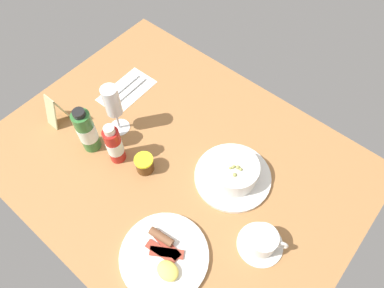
{
  "coord_description": "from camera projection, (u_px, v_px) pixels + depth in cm",
  "views": [
    {
      "loc": [
        -38.16,
        37.94,
        94.19
      ],
      "look_at": [
        -2.3,
        -4.75,
        6.46
      ],
      "focal_mm": 32.85,
      "sensor_mm": 36.0,
      "label": 1
    }
  ],
  "objects": [
    {
      "name": "ground_plane",
      "position": [
        177.0,
        163.0,
        1.1
      ],
      "size": [
        110.0,
        84.0,
        3.0
      ],
      "primitive_type": "cube",
      "color": "#9E6B3D"
    },
    {
      "name": "porridge_bowl",
      "position": [
        234.0,
        172.0,
        1.02
      ],
      "size": [
        22.86,
        22.86,
        8.06
      ],
      "color": "silver",
      "rests_on": "ground_plane"
    },
    {
      "name": "cutlery_setting",
      "position": [
        126.0,
        91.0,
        1.23
      ],
      "size": [
        11.72,
        20.0,
        0.9
      ],
      "color": "silver",
      "rests_on": "ground_plane"
    },
    {
      "name": "coffee_cup",
      "position": [
        262.0,
        241.0,
        0.92
      ],
      "size": [
        12.51,
        12.45,
        6.61
      ],
      "color": "silver",
      "rests_on": "ground_plane"
    },
    {
      "name": "wine_glass",
      "position": [
        113.0,
        103.0,
        1.05
      ],
      "size": [
        6.73,
        6.73,
        18.81
      ],
      "color": "white",
      "rests_on": "ground_plane"
    },
    {
      "name": "jam_jar",
      "position": [
        144.0,
        164.0,
        1.04
      ],
      "size": [
        5.64,
        5.64,
        5.62
      ],
      "color": "#512D10",
      "rests_on": "ground_plane"
    },
    {
      "name": "sauce_bottle_red",
      "position": [
        114.0,
        145.0,
        1.03
      ],
      "size": [
        4.9,
        4.9,
        15.84
      ],
      "color": "#B21E19",
      "rests_on": "ground_plane"
    },
    {
      "name": "sauce_bottle_green",
      "position": [
        87.0,
        131.0,
        1.05
      ],
      "size": [
        5.6,
        5.6,
        17.45
      ],
      "color": "#337233",
      "rests_on": "ground_plane"
    },
    {
      "name": "breakfast_plate",
      "position": [
        164.0,
        256.0,
        0.92
      ],
      "size": [
        23.57,
        23.57,
        3.7
      ],
      "color": "silver",
      "rests_on": "ground_plane"
    },
    {
      "name": "menu_card",
      "position": [
        55.0,
        110.0,
        1.12
      ],
      "size": [
        4.79,
        6.5,
        11.53
      ],
      "color": "tan",
      "rests_on": "ground_plane"
    }
  ]
}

